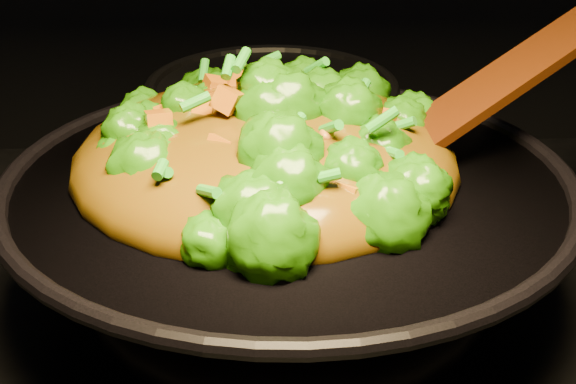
{
  "coord_description": "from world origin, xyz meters",
  "views": [
    {
      "loc": [
        0.04,
        -0.57,
        1.34
      ],
      "look_at": [
        0.07,
        0.09,
        1.01
      ],
      "focal_mm": 55.0,
      "sensor_mm": 36.0,
      "label": 1
    }
  ],
  "objects": [
    {
      "name": "wok",
      "position": [
        0.07,
        0.08,
        0.96
      ],
      "size": [
        0.59,
        0.59,
        0.13
      ],
      "primitive_type": null,
      "rotation": [
        0.0,
        0.0,
        -0.37
      ],
      "color": "black",
      "rests_on": "stovetop"
    },
    {
      "name": "stir_fry",
      "position": [
        0.06,
        0.1,
        1.08
      ],
      "size": [
        0.41,
        0.41,
        0.11
      ],
      "primitive_type": null,
      "rotation": [
        0.0,
        0.0,
        0.34
      ],
      "color": "#277308",
      "rests_on": "wok"
    },
    {
      "name": "spatula",
      "position": [
        0.24,
        0.12,
        1.08
      ],
      "size": [
        0.3,
        0.18,
        0.13
      ],
      "primitive_type": "cube",
      "rotation": [
        0.0,
        -0.38,
        0.46
      ],
      "color": "#370F06",
      "rests_on": "wok"
    },
    {
      "name": "back_pot",
      "position": [
        0.07,
        0.28,
        0.97
      ],
      "size": [
        0.28,
        0.28,
        0.14
      ],
      "primitive_type": "cylinder",
      "rotation": [
        0.0,
        0.0,
        0.12
      ],
      "color": "black",
      "rests_on": "stovetop"
    }
  ]
}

